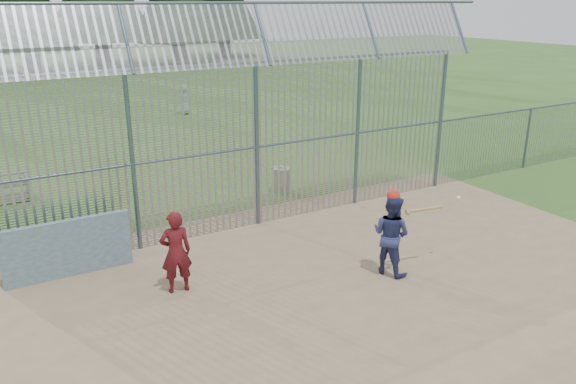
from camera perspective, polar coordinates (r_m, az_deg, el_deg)
ground at (r=11.47m, az=5.06°, el=-9.00°), size 120.00×120.00×0.00m
dirt_infield at (r=11.11m, az=6.55°, el=-9.98°), size 14.00×10.00×0.02m
dugout_wall at (r=12.18m, az=-21.46°, el=-5.36°), size 2.50×0.12×1.20m
batter at (r=11.57m, az=10.43°, el=-4.28°), size 0.87×0.98×1.68m
onlooker at (r=10.88m, az=-11.32°, el=-6.00°), size 0.64×0.47×1.64m
bg_kid_standing at (r=28.26m, az=-10.52°, el=9.21°), size 0.82×0.79×1.42m
batting_gear at (r=11.37m, az=11.38°, el=-0.70°), size 1.72×0.44×0.53m
trash_can at (r=16.35m, az=-0.71°, el=1.24°), size 0.56×0.56×0.82m
backstop_fence at (r=14.30m, az=3.44°, el=6.83°), size 20.09×0.81×5.30m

